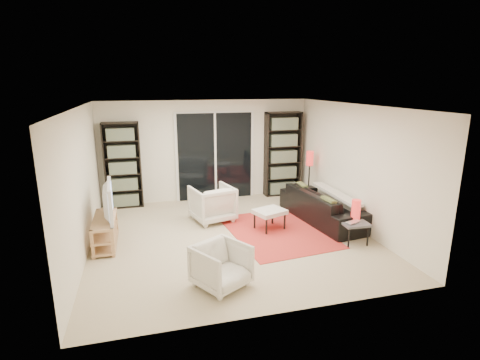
% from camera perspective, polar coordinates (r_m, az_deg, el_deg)
% --- Properties ---
extents(floor, '(5.00, 5.00, 0.00)m').
position_cam_1_polar(floor, '(7.08, -1.35, -8.59)').
color(floor, '#BDAE8A').
rests_on(floor, ground).
extents(wall_back, '(5.00, 0.02, 2.40)m').
position_cam_1_polar(wall_back, '(9.10, -5.11, 4.49)').
color(wall_back, white).
rests_on(wall_back, ground).
extents(wall_front, '(5.00, 0.02, 2.40)m').
position_cam_1_polar(wall_front, '(4.41, 6.26, -6.54)').
color(wall_front, white).
rests_on(wall_front, ground).
extents(wall_left, '(0.02, 5.00, 2.40)m').
position_cam_1_polar(wall_left, '(6.60, -23.02, -0.49)').
color(wall_left, white).
rests_on(wall_left, ground).
extents(wall_right, '(0.02, 5.00, 2.40)m').
position_cam_1_polar(wall_right, '(7.66, 17.11, 1.99)').
color(wall_right, white).
rests_on(wall_right, ground).
extents(ceiling, '(5.00, 5.00, 0.02)m').
position_cam_1_polar(ceiling, '(6.52, -1.47, 11.20)').
color(ceiling, white).
rests_on(ceiling, wall_back).
extents(sliding_door, '(1.92, 0.08, 2.16)m').
position_cam_1_polar(sliding_door, '(9.12, -3.80, 3.58)').
color(sliding_door, white).
rests_on(sliding_door, ground).
extents(bookshelf_left, '(0.80, 0.30, 1.95)m').
position_cam_1_polar(bookshelf_left, '(8.86, -17.41, 2.12)').
color(bookshelf_left, black).
rests_on(bookshelf_left, ground).
extents(bookshelf_right, '(0.90, 0.30, 2.10)m').
position_cam_1_polar(bookshelf_right, '(9.47, 6.52, 3.93)').
color(bookshelf_right, black).
rests_on(bookshelf_right, ground).
extents(tv_stand, '(0.37, 1.16, 0.50)m').
position_cam_1_polar(tv_stand, '(7.04, -19.84, -7.31)').
color(tv_stand, '#DEAD7F').
rests_on(tv_stand, floor).
extents(tv, '(0.22, 1.09, 0.62)m').
position_cam_1_polar(tv, '(6.86, -20.07, -3.05)').
color(tv, black).
rests_on(tv, tv_stand).
extents(rug, '(1.92, 2.45, 0.01)m').
position_cam_1_polar(rug, '(7.33, 5.60, -7.78)').
color(rug, red).
rests_on(rug, floor).
extents(sofa, '(1.14, 2.29, 0.64)m').
position_cam_1_polar(sofa, '(7.95, 12.57, -3.84)').
color(sofa, black).
rests_on(sofa, floor).
extents(armchair_back, '(0.96, 0.98, 0.74)m').
position_cam_1_polar(armchair_back, '(7.77, -4.25, -3.56)').
color(armchair_back, silver).
rests_on(armchair_back, floor).
extents(armchair_front, '(0.92, 0.93, 0.62)m').
position_cam_1_polar(armchair_front, '(5.35, -2.86, -12.94)').
color(armchair_front, silver).
rests_on(armchair_front, floor).
extents(ottoman, '(0.69, 0.63, 0.40)m').
position_cam_1_polar(ottoman, '(7.31, 4.56, -4.95)').
color(ottoman, silver).
rests_on(ottoman, floor).
extents(side_table, '(0.47, 0.47, 0.40)m').
position_cam_1_polar(side_table, '(6.98, 16.95, -6.46)').
color(side_table, '#4C4C52').
rests_on(side_table, floor).
extents(laptop, '(0.35, 0.29, 0.02)m').
position_cam_1_polar(laptop, '(6.88, 17.15, -6.26)').
color(laptop, silver).
rests_on(laptop, side_table).
extents(table_lamp, '(0.16, 0.16, 0.36)m').
position_cam_1_polar(table_lamp, '(7.04, 17.25, -4.33)').
color(table_lamp, red).
rests_on(table_lamp, side_table).
extents(floor_lamp, '(0.19, 0.19, 1.25)m').
position_cam_1_polar(floor_lamp, '(8.92, 10.56, 2.38)').
color(floor_lamp, black).
rests_on(floor_lamp, floor).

